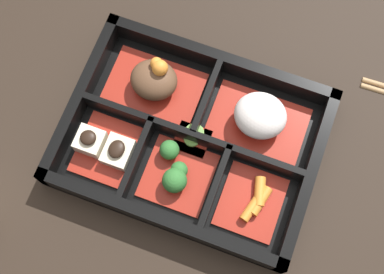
# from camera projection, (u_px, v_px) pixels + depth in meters

# --- Properties ---
(ground_plane) EXTENTS (3.00, 3.00, 0.00)m
(ground_plane) POSITION_uv_depth(u_px,v_px,m) (192.00, 143.00, 0.71)
(ground_plane) COLOR black
(bento_base) EXTENTS (0.32, 0.24, 0.01)m
(bento_base) POSITION_uv_depth(u_px,v_px,m) (192.00, 142.00, 0.70)
(bento_base) COLOR black
(bento_base) RESTS_ON ground_plane
(bento_rim) EXTENTS (0.32, 0.24, 0.04)m
(bento_rim) POSITION_uv_depth(u_px,v_px,m) (191.00, 139.00, 0.68)
(bento_rim) COLOR black
(bento_rim) RESTS_ON ground_plane
(bowl_stew) EXTENTS (0.13, 0.08, 0.06)m
(bowl_stew) POSITION_uv_depth(u_px,v_px,m) (154.00, 81.00, 0.70)
(bowl_stew) COLOR maroon
(bowl_stew) RESTS_ON bento_base
(bowl_rice) EXTENTS (0.13, 0.08, 0.05)m
(bowl_rice) POSITION_uv_depth(u_px,v_px,m) (260.00, 117.00, 0.68)
(bowl_rice) COLOR maroon
(bowl_rice) RESTS_ON bento_base
(bowl_tofu) EXTENTS (0.07, 0.09, 0.04)m
(bowl_tofu) POSITION_uv_depth(u_px,v_px,m) (104.00, 147.00, 0.68)
(bowl_tofu) COLOR maroon
(bowl_tofu) RESTS_ON bento_base
(bowl_greens) EXTENTS (0.08, 0.09, 0.04)m
(bowl_greens) POSITION_uv_depth(u_px,v_px,m) (175.00, 172.00, 0.67)
(bowl_greens) COLOR maroon
(bowl_greens) RESTS_ON bento_base
(bowl_carrots) EXTENTS (0.08, 0.09, 0.02)m
(bowl_carrots) POSITION_uv_depth(u_px,v_px,m) (253.00, 201.00, 0.67)
(bowl_carrots) COLOR maroon
(bowl_carrots) RESTS_ON bento_base
(bowl_pickles) EXTENTS (0.04, 0.04, 0.01)m
(bowl_pickles) POSITION_uv_depth(u_px,v_px,m) (191.00, 136.00, 0.69)
(bowl_pickles) COLOR maroon
(bowl_pickles) RESTS_ON bento_base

